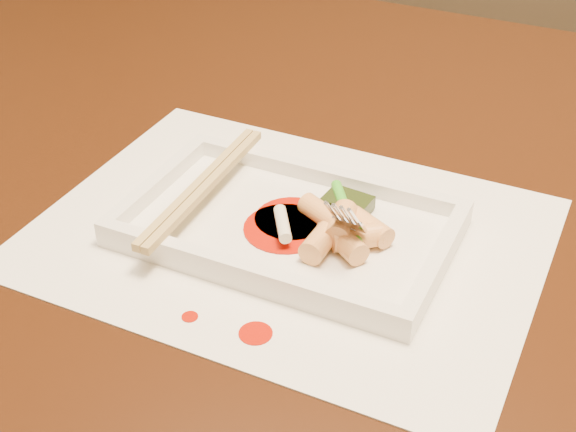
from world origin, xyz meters
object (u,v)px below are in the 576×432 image
at_px(table, 374,281).
at_px(chopstick_a, 199,184).
at_px(fork, 384,156).
at_px(placemat, 288,235).
at_px(plate_base, 288,230).

relative_size(table, chopstick_a, 7.27).
bearing_deg(table, fork, -72.20).
bearing_deg(chopstick_a, table, 36.14).
relative_size(placemat, fork, 2.86).
bearing_deg(chopstick_a, placemat, -0.00).
xyz_separation_m(placemat, chopstick_a, (-0.08, 0.00, 0.03)).
relative_size(plate_base, fork, 1.86).
bearing_deg(placemat, table, 63.85).
bearing_deg(fork, plate_base, -165.58).
height_order(plate_base, chopstick_a, chopstick_a).
height_order(placemat, plate_base, plate_base).
distance_m(placemat, chopstick_a, 0.09).
distance_m(table, placemat, 0.15).
distance_m(table, fork, 0.20).
xyz_separation_m(plate_base, chopstick_a, (-0.08, 0.00, 0.02)).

